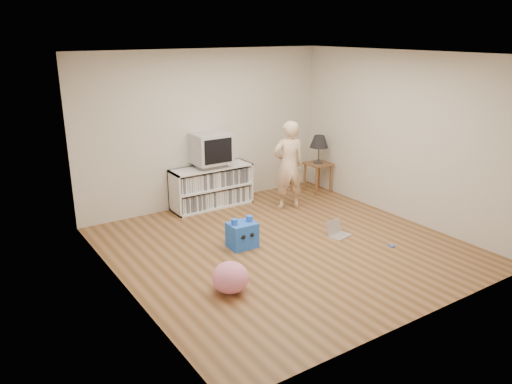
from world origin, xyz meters
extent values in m
plane|color=brown|center=(0.00, 0.00, 0.00)|extent=(4.50, 4.50, 0.00)
cube|color=beige|center=(0.00, 2.25, 1.30)|extent=(4.50, 0.02, 2.60)
cube|color=beige|center=(0.00, -2.25, 1.30)|extent=(4.50, 0.02, 2.60)
cube|color=beige|center=(-2.25, 0.00, 1.30)|extent=(0.02, 4.50, 2.60)
cube|color=beige|center=(2.25, 0.00, 1.30)|extent=(0.02, 4.50, 2.60)
cube|color=white|center=(0.00, 0.00, 2.60)|extent=(4.50, 4.50, 0.01)
cube|color=white|center=(-0.04, 2.23, 0.35)|extent=(1.40, 0.03, 0.70)
cube|color=white|center=(-0.73, 2.02, 0.35)|extent=(0.03, 0.45, 0.70)
cube|color=white|center=(0.64, 2.02, 0.35)|extent=(0.03, 0.45, 0.70)
cube|color=white|center=(-0.04, 2.02, 0.01)|extent=(1.40, 0.45, 0.03)
cube|color=white|center=(-0.04, 2.02, 0.35)|extent=(1.34, 0.45, 0.03)
cube|color=white|center=(-0.04, 2.02, 0.68)|extent=(1.40, 0.45, 0.03)
cube|color=silver|center=(-0.04, 2.02, 0.35)|extent=(1.26, 0.36, 0.64)
cube|color=gray|center=(-0.04, 2.02, 0.73)|extent=(0.45, 0.35, 0.07)
cube|color=#AEAEB4|center=(-0.04, 2.02, 1.02)|extent=(0.60, 0.52, 0.50)
cube|color=black|center=(-0.04, 1.75, 1.02)|extent=(0.50, 0.01, 0.40)
cylinder|color=brown|center=(1.82, 1.48, 0.26)|extent=(0.04, 0.04, 0.52)
cylinder|color=brown|center=(2.16, 1.48, 0.26)|extent=(0.04, 0.04, 0.52)
cylinder|color=brown|center=(1.82, 1.82, 0.26)|extent=(0.04, 0.04, 0.52)
cylinder|color=brown|center=(2.16, 1.82, 0.26)|extent=(0.04, 0.04, 0.52)
cube|color=brown|center=(1.99, 1.65, 0.54)|extent=(0.42, 0.42, 0.03)
cylinder|color=#333333|center=(1.99, 1.65, 0.56)|extent=(0.18, 0.18, 0.02)
cylinder|color=#333333|center=(1.99, 1.65, 0.74)|extent=(0.02, 0.02, 0.32)
imported|color=beige|center=(1.00, 1.25, 0.75)|extent=(0.62, 0.49, 1.49)
cube|color=silver|center=(0.89, -0.16, 0.01)|extent=(0.36, 0.29, 0.01)
cube|color=silver|center=(0.87, -0.05, 0.12)|extent=(0.33, 0.13, 0.21)
cube|color=black|center=(0.87, -0.05, 0.12)|extent=(0.29, 0.11, 0.17)
cube|color=#415CAF|center=(1.25, -0.83, 0.01)|extent=(0.08, 0.10, 0.02)
cube|color=blue|center=(-0.50, 0.31, 0.18)|extent=(0.39, 0.31, 0.36)
cylinder|color=blue|center=(-0.62, 0.31, 0.40)|extent=(0.09, 0.09, 0.08)
cylinder|color=blue|center=(-0.38, 0.31, 0.40)|extent=(0.09, 0.09, 0.08)
sphere|color=black|center=(-0.58, 0.16, 0.22)|extent=(0.06, 0.06, 0.06)
sphere|color=black|center=(-0.44, 0.15, 0.22)|extent=(0.06, 0.06, 0.06)
ellipsoid|color=pink|center=(-1.28, -0.67, 0.18)|extent=(0.53, 0.53, 0.36)
camera|label=1|loc=(-3.86, -5.11, 2.89)|focal=35.00mm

